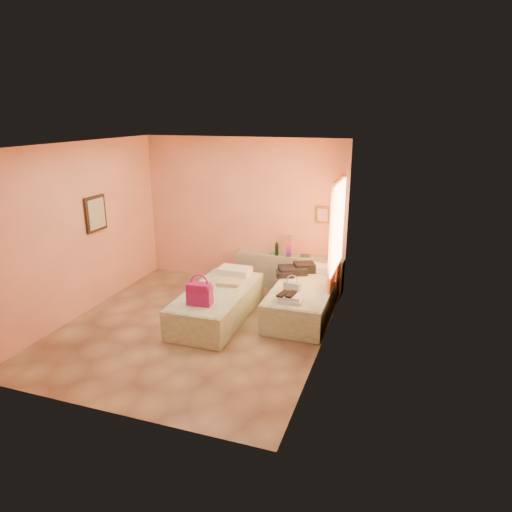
% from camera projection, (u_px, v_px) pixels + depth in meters
% --- Properties ---
extents(ground, '(4.50, 4.50, 0.00)m').
position_uv_depth(ground, '(195.00, 327.00, 7.19)').
color(ground, tan).
rests_on(ground, ground).
extents(room_walls, '(4.02, 4.51, 2.81)m').
position_uv_depth(room_walls, '(218.00, 209.00, 7.10)').
color(room_walls, '#F7A884').
rests_on(room_walls, ground).
extents(headboard_ledge, '(2.05, 0.30, 0.65)m').
position_uv_depth(headboard_ledge, '(289.00, 272.00, 8.69)').
color(headboard_ledge, '#97A184').
rests_on(headboard_ledge, ground).
extents(bed_left, '(0.92, 2.01, 0.50)m').
position_uv_depth(bed_left, '(217.00, 304.00, 7.41)').
color(bed_left, beige).
rests_on(bed_left, ground).
extents(bed_right, '(0.92, 2.01, 0.50)m').
position_uv_depth(bed_right, '(303.00, 299.00, 7.60)').
color(bed_right, beige).
rests_on(bed_right, ground).
extents(water_bottle, '(0.08, 0.08, 0.24)m').
position_uv_depth(water_bottle, '(277.00, 249.00, 8.57)').
color(water_bottle, '#13361D').
rests_on(water_bottle, headboard_ledge).
extents(rainbow_box, '(0.11, 0.11, 0.40)m').
position_uv_depth(rainbow_box, '(289.00, 246.00, 8.48)').
color(rainbow_box, '#A01365').
rests_on(rainbow_box, headboard_ledge).
extents(small_dish, '(0.13, 0.13, 0.03)m').
position_uv_depth(small_dish, '(273.00, 253.00, 8.68)').
color(small_dish, '#549A77').
rests_on(small_dish, headboard_ledge).
extents(green_book, '(0.20, 0.16, 0.03)m').
position_uv_depth(green_book, '(305.00, 256.00, 8.52)').
color(green_book, '#264732').
rests_on(green_book, headboard_ledge).
extents(flower_vase, '(0.22, 0.22, 0.23)m').
position_uv_depth(flower_vase, '(334.00, 254.00, 8.30)').
color(flower_vase, silver).
rests_on(flower_vase, headboard_ledge).
extents(magenta_handbag, '(0.38, 0.23, 0.34)m').
position_uv_depth(magenta_handbag, '(200.00, 294.00, 6.75)').
color(magenta_handbag, '#A01365').
rests_on(magenta_handbag, bed_left).
extents(khaki_garment, '(0.39, 0.33, 0.06)m').
position_uv_depth(khaki_garment, '(229.00, 283.00, 7.56)').
color(khaki_garment, tan).
rests_on(khaki_garment, bed_left).
extents(clothes_pile, '(0.68, 0.68, 0.16)m').
position_uv_depth(clothes_pile, '(295.00, 270.00, 8.04)').
color(clothes_pile, black).
rests_on(clothes_pile, bed_right).
extents(blue_handbag, '(0.27, 0.14, 0.16)m').
position_uv_depth(blue_handbag, '(292.00, 287.00, 7.23)').
color(blue_handbag, '#3A5A8C').
rests_on(blue_handbag, bed_right).
extents(towel_stack, '(0.36, 0.31, 0.10)m').
position_uv_depth(towel_stack, '(291.00, 298.00, 6.88)').
color(towel_stack, silver).
rests_on(towel_stack, bed_right).
extents(sandal_pair, '(0.25, 0.30, 0.03)m').
position_uv_depth(sandal_pair, '(287.00, 294.00, 6.87)').
color(sandal_pair, black).
rests_on(sandal_pair, towel_stack).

